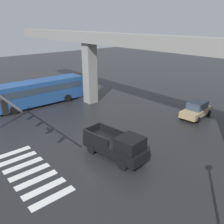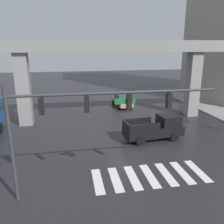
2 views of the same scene
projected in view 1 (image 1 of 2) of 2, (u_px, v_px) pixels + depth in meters
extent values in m
plane|color=#232326|center=(96.00, 145.00, 19.23)|extent=(120.00, 120.00, 0.00)
cube|color=silver|center=(12.00, 153.00, 18.04)|extent=(0.55, 2.80, 0.01)
cube|color=silver|center=(18.00, 159.00, 17.27)|extent=(0.55, 2.80, 0.01)
cube|color=silver|center=(23.00, 165.00, 16.50)|extent=(0.55, 2.80, 0.01)
cube|color=silver|center=(30.00, 172.00, 15.73)|extent=(0.55, 2.80, 0.01)
cube|color=silver|center=(37.00, 180.00, 14.96)|extent=(0.55, 2.80, 0.01)
cube|color=silver|center=(44.00, 188.00, 14.18)|extent=(0.55, 2.80, 0.01)
cube|color=silver|center=(53.00, 198.00, 13.41)|extent=(0.55, 2.80, 0.01)
cube|color=gray|center=(151.00, 42.00, 20.23)|extent=(51.53, 2.02, 1.20)
cube|color=gray|center=(90.00, 74.00, 28.27)|extent=(1.30, 1.30, 7.32)
cube|color=black|center=(115.00, 147.00, 17.35)|extent=(5.27, 2.41, 0.80)
cube|color=black|center=(130.00, 144.00, 16.12)|extent=(1.87, 1.91, 0.90)
cube|color=#3F5160|center=(135.00, 146.00, 15.82)|extent=(0.27, 1.67, 0.77)
cube|color=black|center=(111.00, 130.00, 18.42)|extent=(2.65, 0.37, 0.60)
cube|color=black|center=(95.00, 138.00, 17.23)|extent=(2.65, 0.37, 0.60)
cube|color=black|center=(92.00, 129.00, 18.68)|extent=(0.28, 1.75, 0.60)
cylinder|color=black|center=(139.00, 155.00, 17.10)|extent=(0.78, 0.36, 0.76)
cylinder|color=black|center=(123.00, 165.00, 15.87)|extent=(0.78, 0.36, 0.76)
cylinder|color=black|center=(108.00, 141.00, 19.11)|extent=(0.78, 0.36, 0.76)
cylinder|color=black|center=(92.00, 149.00, 17.88)|extent=(0.78, 0.36, 0.76)
cube|color=#234C8C|center=(40.00, 91.00, 28.24)|extent=(2.62, 10.83, 2.70)
cube|color=#2D3D4C|center=(40.00, 88.00, 28.06)|extent=(2.66, 10.29, 0.76)
cylinder|color=black|center=(14.00, 110.00, 25.50)|extent=(0.36, 0.96, 0.96)
cylinder|color=black|center=(7.00, 105.00, 27.23)|extent=(0.36, 0.96, 0.96)
cylinder|color=black|center=(67.00, 98.00, 29.59)|extent=(0.36, 0.96, 0.96)
cylinder|color=black|center=(58.00, 94.00, 31.32)|extent=(0.36, 0.96, 0.96)
cube|color=tan|center=(196.00, 111.00, 24.67)|extent=(2.13, 4.44, 0.64)
cube|color=#384756|center=(197.00, 105.00, 24.49)|extent=(1.69, 2.36, 0.76)
cylinder|color=black|center=(198.00, 120.00, 23.33)|extent=(0.30, 0.66, 0.64)
cylinder|color=black|center=(182.00, 116.00, 24.45)|extent=(0.30, 0.66, 0.64)
cylinder|color=black|center=(209.00, 113.00, 25.13)|extent=(0.30, 0.66, 0.64)
cylinder|color=black|center=(194.00, 109.00, 26.24)|extent=(0.30, 0.66, 0.64)
cube|color=black|center=(5.00, 107.00, 12.94)|extent=(0.24, 0.32, 0.84)
sphere|color=green|center=(6.00, 112.00, 13.04)|extent=(0.17, 0.17, 0.17)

